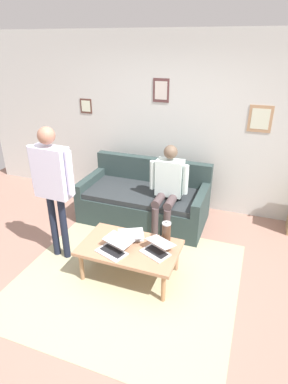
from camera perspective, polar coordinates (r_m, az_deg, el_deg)
ground_plane at (r=3.83m, az=-4.92°, el=-15.77°), size 7.68×7.68×0.00m
area_rug at (r=3.85m, az=-3.07°, el=-15.46°), size 2.50×2.31×0.01m
back_wall at (r=5.08m, az=5.17°, el=12.17°), size 7.04×0.11×2.70m
couch at (r=4.86m, az=0.14°, el=-1.57°), size 1.87×0.94×0.88m
coffee_table at (r=3.69m, az=-2.59°, el=-10.30°), size 1.13×0.69×0.41m
laptop_left at (r=3.55m, az=2.40°, el=-10.27°), size 0.40×0.39×0.13m
laptop_center at (r=3.58m, az=-5.48°, el=-10.01°), size 0.42×0.41×0.12m
laptop_right at (r=3.77m, az=-2.41°, el=-7.96°), size 0.39×0.38×0.13m
french_press at (r=3.70m, az=4.06°, el=-7.18°), size 0.13×0.11×0.27m
person_standing at (r=3.81m, az=-16.28°, el=2.35°), size 0.59×0.21×1.70m
person_seated at (r=4.36m, az=4.33°, el=1.21°), size 0.55×0.51×1.28m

